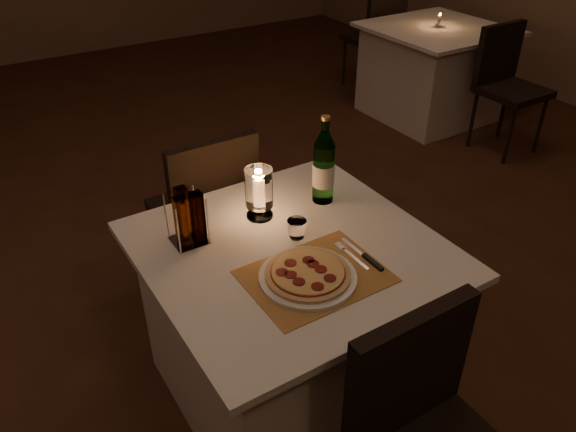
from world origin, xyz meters
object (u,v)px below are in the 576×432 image
main_table (291,323)px  plate (308,277)px  chair_far (208,203)px  neighbor_table_right (432,72)px  hurricane_candle (259,189)px  pizza (308,273)px  chair_near (427,429)px  water_bottle (324,168)px  tumbler (297,229)px

main_table → plate: size_ratio=3.12×
chair_far → neighbor_table_right: bearing=24.1°
hurricane_candle → pizza: bearing=-97.8°
chair_near → water_bottle: water_bottle is taller
tumbler → plate: bearing=-114.4°
pizza → chair_far: bearing=86.8°
tumbler → water_bottle: bearing=35.3°
chair_near → pizza: 0.58m
hurricane_candle → neighbor_table_right: hurricane_candle is taller
neighbor_table_right → tumbler: bearing=-144.1°
plate → tumbler: bearing=65.6°
tumbler → pizza: bearing=-114.5°
main_table → tumbler: (0.05, 0.04, 0.40)m
hurricane_candle → neighbor_table_right: bearing=32.5°
chair_near → pizza: size_ratio=3.21×
chair_near → water_bottle: (0.28, 0.92, 0.34)m
chair_far → tumbler: (0.05, -0.67, 0.23)m
neighbor_table_right → hurricane_candle: bearing=-147.5°
main_table → water_bottle: bearing=36.1°
water_bottle → hurricane_candle: water_bottle is taller
pizza → neighbor_table_right: 3.35m
plate → neighbor_table_right: bearing=37.9°
plate → pizza: pizza is taller
plate → main_table: bearing=74.5°
neighbor_table_right → chair_near: bearing=-134.9°
chair_far → water_bottle: (0.28, -0.51, 0.34)m
chair_far → hurricane_candle: size_ratio=4.46×
chair_near → hurricane_candle: hurricane_candle is taller
chair_far → hurricane_candle: (0.01, -0.48, 0.31)m
tumbler → hurricane_candle: size_ratio=0.35×
neighbor_table_right → water_bottle: bearing=-144.1°
main_table → hurricane_candle: hurricane_candle is taller
pizza → tumbler: tumbler is taller
chair_near → tumbler: (0.05, 0.76, 0.23)m
main_table → chair_far: 0.74m
hurricane_candle → plate: bearing=-97.8°
main_table → chair_far: bearing=90.0°
hurricane_candle → water_bottle: bearing=-6.1°
plate → water_bottle: (0.33, 0.38, 0.13)m
pizza → tumbler: bearing=65.5°
plate → neighbor_table_right: (2.63, 2.05, -0.38)m
tumbler → neighbor_table_right: size_ratio=0.07×
hurricane_candle → tumbler: bearing=-76.7°
hurricane_candle → neighbor_table_right: 3.08m
chair_near → chair_far: 1.43m
plate → tumbler: size_ratio=4.55×
main_table → tumbler: tumbler is taller
neighbor_table_right → main_table: bearing=-144.1°
chair_far → pizza: 0.92m
main_table → neighbor_table_right: bearing=35.9°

